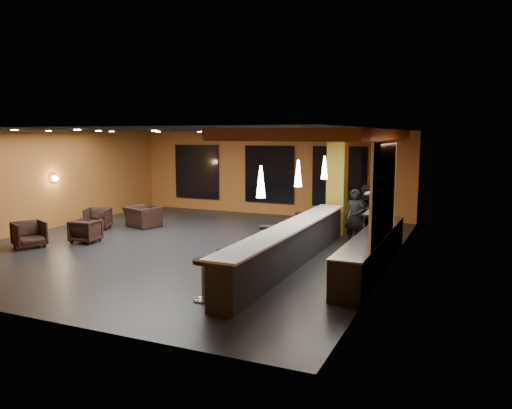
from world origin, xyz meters
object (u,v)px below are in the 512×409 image
at_px(bar_stool_1, 224,262).
at_px(bar_counter, 291,246).
at_px(armchair_a, 29,234).
at_px(armchair_b, 86,231).
at_px(staff_a, 355,217).
at_px(armchair_c, 98,218).
at_px(pendant_2, 324,168).
at_px(staff_b, 368,214).
at_px(prep_counter, 372,252).
at_px(staff_c, 375,220).
at_px(bar_stool_2, 248,250).
at_px(bar_stool_4, 290,229).
at_px(armchair_d, 142,217).
at_px(bar_stool_3, 266,237).
at_px(pendant_0, 261,182).
at_px(bar_stool_5, 301,221).
at_px(column, 337,182).
at_px(bar_stool_0, 203,274).
at_px(pendant_1, 298,173).

bearing_deg(bar_stool_1, bar_counter, 66.97).
bearing_deg(armchair_a, armchair_b, -15.47).
relative_size(staff_a, armchair_c, 2.07).
distance_m(pendant_2, staff_b, 2.00).
relative_size(pendant_2, armchair_b, 0.87).
bearing_deg(staff_a, prep_counter, -59.64).
relative_size(staff_a, staff_c, 1.04).
xyz_separation_m(bar_stool_2, bar_stool_4, (0.14, 2.78, 0.06)).
height_order(pendant_2, staff_c, pendant_2).
distance_m(bar_counter, bar_stool_2, 1.15).
height_order(staff_c, armchair_d, staff_c).
xyz_separation_m(prep_counter, bar_stool_2, (-2.93, -1.17, 0.03)).
bearing_deg(staff_c, bar_stool_2, -116.90).
height_order(armchair_a, armchair_d, armchair_a).
height_order(prep_counter, staff_a, staff_a).
height_order(bar_stool_3, bar_stool_4, bar_stool_3).
height_order(bar_counter, bar_stool_4, bar_counter).
distance_m(pendant_0, pendant_2, 5.00).
bearing_deg(bar_stool_4, bar_stool_5, 93.53).
relative_size(column, armchair_b, 4.37).
relative_size(column, staff_c, 2.10).
bearing_deg(bar_stool_4, bar_stool_0, -89.06).
bearing_deg(column, staff_c, -45.92).
distance_m(armchair_a, armchair_c, 3.14).
height_order(armchair_a, bar_stool_1, armchair_a).
bearing_deg(pendant_1, bar_stool_3, 176.14).
relative_size(armchair_c, bar_stool_1, 1.10).
bearing_deg(armchair_c, staff_a, -17.34).
bearing_deg(pendant_0, bar_stool_3, 109.84).
relative_size(staff_a, bar_stool_5, 2.06).
bearing_deg(bar_stool_4, armchair_c, -178.41).
height_order(pendant_2, bar_stool_2, pendant_2).
relative_size(column, pendant_0, 5.00).
distance_m(bar_stool_0, bar_stool_5, 6.76).
height_order(bar_counter, pendant_1, pendant_1).
distance_m(pendant_1, armchair_d, 7.46).
bearing_deg(bar_stool_3, pendant_1, -3.86).
relative_size(pendant_0, bar_stool_2, 0.97).
distance_m(prep_counter, bar_stool_2, 3.16).
xyz_separation_m(bar_stool_0, bar_stool_4, (-0.09, 5.46, -0.02)).
distance_m(staff_b, armchair_d, 8.09).
bearing_deg(armchair_c, staff_c, -17.77).
bearing_deg(bar_stool_1, bar_stool_3, 90.88).
relative_size(pendant_2, armchair_d, 0.60).
relative_size(pendant_0, bar_stool_4, 0.85).
height_order(pendant_1, bar_stool_2, pendant_1).
relative_size(pendant_2, bar_stool_4, 0.85).
relative_size(armchair_a, bar_stool_4, 1.05).
height_order(staff_c, bar_stool_0, staff_c).
height_order(staff_b, bar_stool_3, staff_b).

